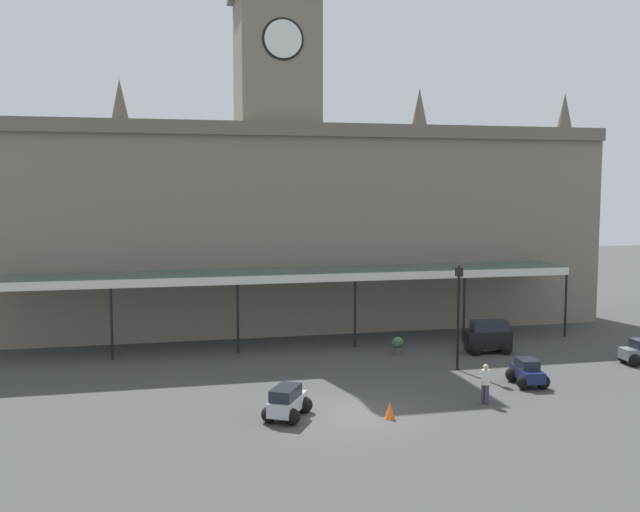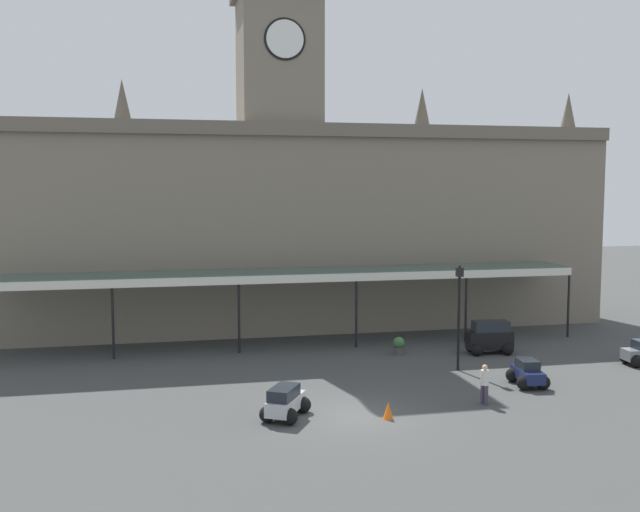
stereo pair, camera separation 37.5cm
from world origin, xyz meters
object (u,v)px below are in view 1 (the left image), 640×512
object	(u,v)px
victorian_lamppost	(458,305)
traffic_cone	(390,410)
car_navy_sedan	(527,374)
pedestrian_beside_cars	(485,382)
car_silver_estate	(287,404)
car_black_van	(488,338)
planter_by_canopy	(398,345)

from	to	relation	value
victorian_lamppost	traffic_cone	distance (m)	8.93
car_navy_sedan	pedestrian_beside_cars	bearing A→B (deg)	-144.73
car_navy_sedan	pedestrian_beside_cars	xyz separation A→B (m)	(-3.13, -2.21, 0.41)
car_silver_estate	traffic_cone	distance (m)	3.99
car_silver_estate	traffic_cone	bearing A→B (deg)	-14.39
car_silver_estate	car_black_van	bearing A→B (deg)	33.72
victorian_lamppost	traffic_cone	size ratio (longest dim) A/B	7.63
planter_by_canopy	traffic_cone	bearing A→B (deg)	-110.59
pedestrian_beside_cars	victorian_lamppost	distance (m)	5.98
car_black_van	victorian_lamppost	world-z (taller)	victorian_lamppost
car_silver_estate	car_navy_sedan	size ratio (longest dim) A/B	1.14
car_silver_estate	planter_by_canopy	xyz separation A→B (m)	(7.66, 9.14, -0.07)
victorian_lamppost	planter_by_canopy	bearing A→B (deg)	115.17
car_navy_sedan	traffic_cone	xyz separation A→B (m)	(-7.57, -3.17, -0.16)
pedestrian_beside_cars	car_silver_estate	bearing A→B (deg)	179.75
victorian_lamppost	planter_by_canopy	world-z (taller)	victorian_lamppost
car_silver_estate	planter_by_canopy	size ratio (longest dim) A/B	2.53
car_black_van	planter_by_canopy	world-z (taller)	car_black_van
car_black_van	victorian_lamppost	xyz separation A→B (m)	(-3.08, -2.98, 2.40)
car_navy_sedan	pedestrian_beside_cars	distance (m)	3.85
car_silver_estate	car_black_van	world-z (taller)	car_black_van
car_navy_sedan	victorian_lamppost	xyz separation A→B (m)	(-1.99, 3.19, 2.70)
car_black_van	car_navy_sedan	bearing A→B (deg)	-99.99
pedestrian_beside_cars	traffic_cone	bearing A→B (deg)	-167.88
car_silver_estate	victorian_lamppost	world-z (taller)	victorian_lamppost
victorian_lamppost	planter_by_canopy	size ratio (longest dim) A/B	5.40
pedestrian_beside_cars	planter_by_canopy	world-z (taller)	pedestrian_beside_cars
traffic_cone	planter_by_canopy	bearing A→B (deg)	69.41
car_navy_sedan	car_silver_estate	bearing A→B (deg)	-169.21
pedestrian_beside_cars	victorian_lamppost	size ratio (longest dim) A/B	0.32
car_navy_sedan	victorian_lamppost	distance (m)	4.63
car_black_van	pedestrian_beside_cars	distance (m)	9.38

